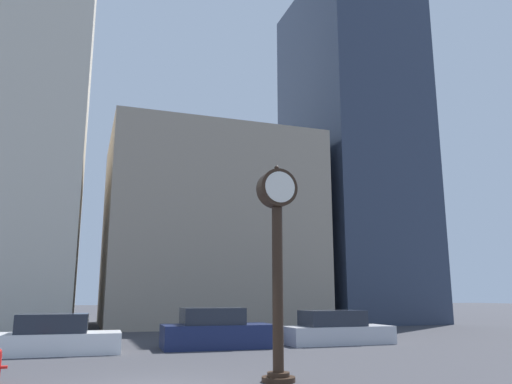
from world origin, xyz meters
TOP-DOWN VIEW (x-y plane):
  - building_storefront_row at (6.82, 24.00)m, footprint 14.20×12.00m
  - building_glass_modern at (18.99, 24.00)m, footprint 8.30×12.00m
  - street_clock at (2.98, 0.19)m, footprint 0.97×0.80m
  - car_white at (-2.26, 7.93)m, footprint 4.26×1.94m
  - car_navy at (3.50, 8.12)m, footprint 4.34×2.15m
  - car_silver at (8.69, 8.07)m, footprint 4.59×1.83m

SIDE VIEW (x-z plane):
  - car_white at x=-2.26m, z-range -0.12..1.25m
  - car_silver at x=8.69m, z-range -0.12..1.26m
  - car_navy at x=3.50m, z-range -0.12..1.40m
  - street_clock at x=2.98m, z-range 0.60..5.86m
  - building_storefront_row at x=6.82m, z-range 0.00..13.15m
  - building_glass_modern at x=18.99m, z-range 0.00..28.01m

